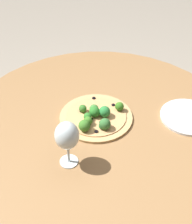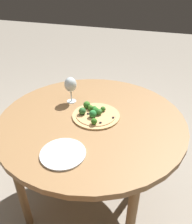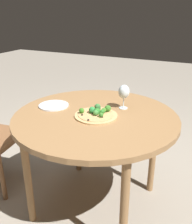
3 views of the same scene
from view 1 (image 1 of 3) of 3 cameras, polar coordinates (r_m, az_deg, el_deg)
The scene contains 4 objects.
dining_table at distance 1.25m, azimuth 0.78°, elevation -4.29°, with size 1.10×1.10×0.75m.
pizza at distance 1.20m, azimuth 0.05°, elevation -0.81°, with size 0.28×0.28×0.06m.
wine_glass at distance 0.97m, azimuth -5.34°, elevation -4.45°, with size 0.08×0.08×0.17m.
plate_near at distance 1.26m, azimuth 16.50°, elevation -0.82°, with size 0.22×0.22×0.01m.
Camera 1 is at (-0.89, 0.11, 1.55)m, focal length 50.00 mm.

